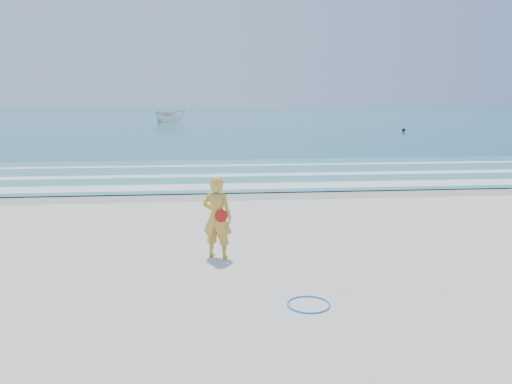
{
  "coord_description": "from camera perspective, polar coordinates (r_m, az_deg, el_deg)",
  "views": [
    {
      "loc": [
        -0.62,
        -8.66,
        3.38
      ],
      "look_at": [
        0.63,
        4.0,
        1.0
      ],
      "focal_mm": 35.0,
      "sensor_mm": 36.0,
      "label": 1
    }
  ],
  "objects": [
    {
      "name": "foam_mid",
      "position": [
        22.12,
        -3.96,
        1.92
      ],
      "size": [
        400.0,
        0.9,
        0.01
      ],
      "primitive_type": "cube",
      "color": "white",
      "rests_on": "shallow"
    },
    {
      "name": "shallow",
      "position": [
        22.91,
        -4.02,
        2.2
      ],
      "size": [
        400.0,
        10.0,
        0.01
      ],
      "primitive_type": "cube",
      "color": "#59B7AD",
      "rests_on": "ocean"
    },
    {
      "name": "buoy",
      "position": [
        54.33,
        16.53,
        6.82
      ],
      "size": [
        0.35,
        0.35,
        0.35
      ],
      "primitive_type": "sphere",
      "color": "black",
      "rests_on": "ocean"
    },
    {
      "name": "boat",
      "position": [
        73.94,
        -9.75,
        8.54
      ],
      "size": [
        4.86,
        2.77,
        1.77
      ],
      "primitive_type": "imported",
      "rotation": [
        0.0,
        0.0,
        1.33
      ],
      "color": "silver",
      "rests_on": "ocean"
    },
    {
      "name": "ocean",
      "position": [
        113.71,
        -5.39,
        8.86
      ],
      "size": [
        400.0,
        190.0,
        0.04
      ],
      "primitive_type": "cube",
      "color": "#19727F",
      "rests_on": "ground"
    },
    {
      "name": "ground",
      "position": [
        9.32,
        -1.43,
        -10.68
      ],
      "size": [
        400.0,
        400.0,
        0.0
      ],
      "primitive_type": "plane",
      "color": "silver",
      "rests_on": "ground"
    },
    {
      "name": "hoop",
      "position": [
        8.55,
        6.04,
        -12.65
      ],
      "size": [
        0.85,
        0.85,
        0.03
      ],
      "primitive_type": "torus",
      "rotation": [
        0.0,
        0.0,
        0.2
      ],
      "color": "#0C76E5",
      "rests_on": "ground"
    },
    {
      "name": "wet_sand",
      "position": [
        17.99,
        -3.55,
        -0.25
      ],
      "size": [
        400.0,
        2.4,
        0.0
      ],
      "primitive_type": "cube",
      "color": "#B2A893",
      "rests_on": "ground"
    },
    {
      "name": "woman",
      "position": [
        10.68,
        -4.46,
        -2.91
      ],
      "size": [
        0.76,
        0.64,
        1.78
      ],
      "color": "gold",
      "rests_on": "ground"
    },
    {
      "name": "foam_near",
      "position": [
        19.26,
        -3.7,
        0.63
      ],
      "size": [
        400.0,
        1.4,
        0.01
      ],
      "primitive_type": "cube",
      "color": "white",
      "rests_on": "shallow"
    },
    {
      "name": "foam_far",
      "position": [
        25.38,
        -4.19,
        3.04
      ],
      "size": [
        400.0,
        0.6,
        0.01
      ],
      "primitive_type": "cube",
      "color": "white",
      "rests_on": "shallow"
    }
  ]
}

